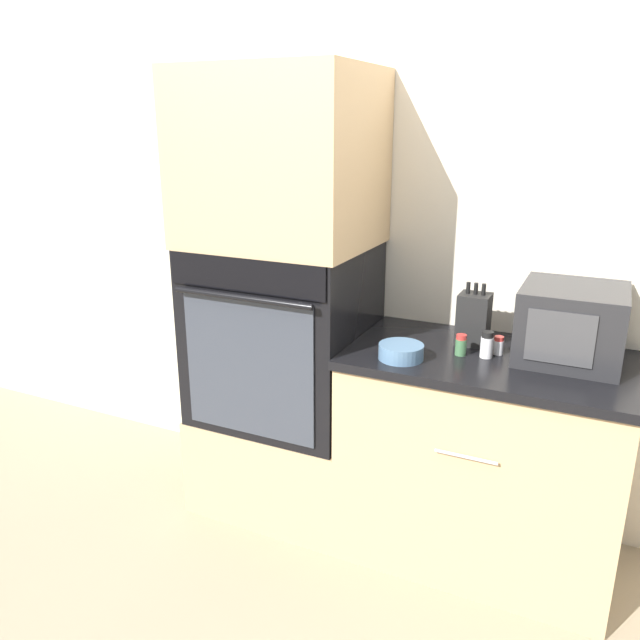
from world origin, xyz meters
name	(u,v)px	position (x,y,z in m)	size (l,w,h in m)	color
ground_plane	(331,556)	(0.00, 0.00, 0.00)	(12.00, 12.00, 0.00)	gray
wall_back	(392,232)	(0.00, 0.63, 1.25)	(8.00, 0.05, 2.50)	beige
oven_cabinet_base	(286,456)	(-0.37, 0.30, 0.22)	(0.74, 0.60, 0.44)	tan
wall_oven	(283,332)	(-0.37, 0.30, 0.83)	(0.71, 0.64, 0.78)	black
oven_cabinet_upper	(281,159)	(-0.37, 0.30, 1.57)	(0.74, 0.60, 0.70)	tan
counter_unit	(481,457)	(0.52, 0.30, 0.44)	(1.05, 0.63, 0.87)	tan
microwave	(571,324)	(0.78, 0.39, 1.01)	(0.36, 0.38, 0.28)	#232326
knife_block	(474,319)	(0.43, 0.41, 0.97)	(0.12, 0.11, 0.25)	black
bowl	(401,352)	(0.22, 0.13, 0.90)	(0.17, 0.17, 0.06)	#517599
condiment_jar_near	(499,346)	(0.54, 0.33, 0.90)	(0.04, 0.04, 0.07)	silver
condiment_jar_mid	(461,345)	(0.41, 0.26, 0.91)	(0.04, 0.04, 0.08)	#427047
condiment_jar_far	(487,345)	(0.51, 0.28, 0.92)	(0.05, 0.05, 0.10)	silver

